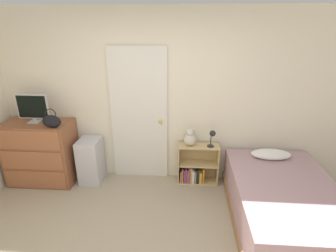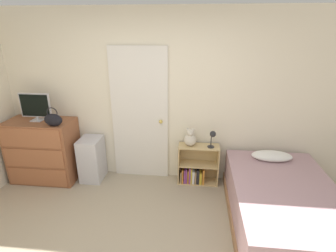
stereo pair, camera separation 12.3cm
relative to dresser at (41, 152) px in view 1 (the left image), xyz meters
name	(u,v)px [view 1 (the left image)]	position (x,y,z in m)	size (l,w,h in m)	color
wall_back	(155,99)	(1.71, 0.31, 0.79)	(10.00, 0.06, 2.55)	beige
door_closed	(139,116)	(1.48, 0.26, 0.53)	(0.85, 0.09, 2.04)	silver
dresser	(41,152)	(0.00, 0.00, 0.00)	(0.99, 0.53, 0.97)	brown
tv	(33,108)	(-0.02, 0.03, 0.70)	(0.46, 0.16, 0.42)	#B7B7BC
handbag	(52,121)	(0.34, -0.17, 0.58)	(0.26, 0.11, 0.27)	black
storage_bin	(91,160)	(0.73, 0.07, -0.14)	(0.32, 0.40, 0.68)	silver
bookshelf	(196,168)	(2.35, 0.14, -0.25)	(0.61, 0.25, 0.62)	tan
teddy_bear	(190,138)	(2.25, 0.14, 0.25)	(0.18, 0.18, 0.28)	beige
desk_lamp	(212,135)	(2.57, 0.10, 0.32)	(0.11, 0.11, 0.26)	#262628
bed	(284,203)	(3.40, -0.69, -0.21)	(1.23, 1.93, 0.64)	#996B47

